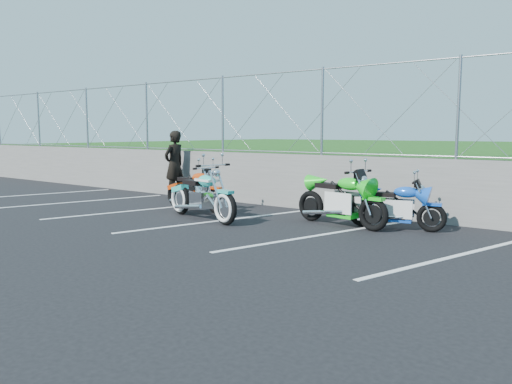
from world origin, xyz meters
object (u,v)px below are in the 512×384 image
Objects in this scene: naked_orange at (196,192)px; person_standing at (174,165)px; sportbike_green at (342,202)px; sportbike_blue at (398,208)px; cruiser_turquoise at (202,197)px.

naked_orange is 1.11× the size of person_standing.
sportbike_green is at bearing 10.83° from naked_orange.
naked_orange is 2.42m from person_standing.
person_standing reaches higher than sportbike_green.
sportbike_blue is 0.96× the size of person_standing.
cruiser_turquoise is 1.13× the size of naked_orange.
person_standing reaches higher than cruiser_turquoise.
cruiser_turquoise is 1.27m from naked_orange.
cruiser_turquoise is at bearing -148.13° from sportbike_green.
cruiser_turquoise is at bearing -170.31° from sportbike_blue.
naked_orange is at bearing 56.31° from person_standing.
cruiser_turquoise is 1.30× the size of sportbike_blue.
naked_orange is 1.15× the size of sportbike_blue.
sportbike_blue is at bearing 27.03° from sportbike_green.
cruiser_turquoise reaches higher than sportbike_blue.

